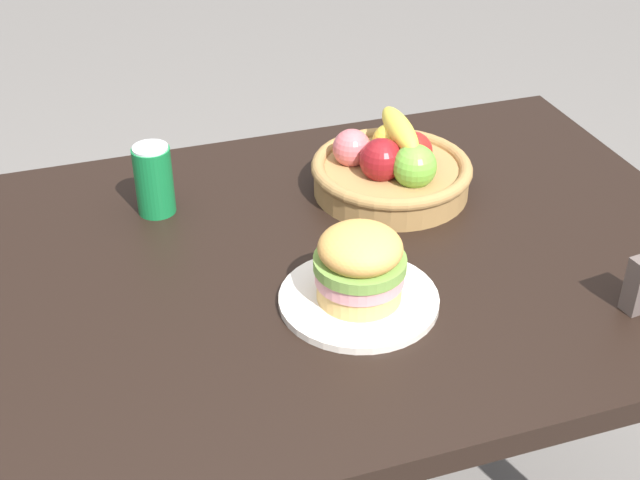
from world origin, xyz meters
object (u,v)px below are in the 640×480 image
sandwich (360,264)px  fruit_basket (392,168)px  plate (359,299)px  soda_can (154,180)px

sandwich → fruit_basket: fruit_basket is taller
plate → sandwich: sandwich is taller
sandwich → soda_can: 0.43m
soda_can → fruit_basket: 0.42m
sandwich → soda_can: (-0.24, 0.36, -0.01)m
soda_can → fruit_basket: (0.42, -0.06, -0.02)m
plate → soda_can: size_ratio=1.92×
sandwich → fruit_basket: (0.17, 0.29, -0.02)m
plate → sandwich: 0.06m
soda_can → fruit_basket: size_ratio=0.43×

